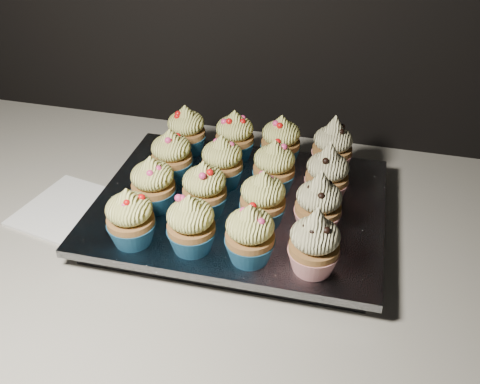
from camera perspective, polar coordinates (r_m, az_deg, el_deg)
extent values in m
cube|color=beige|center=(0.78, 16.16, -7.80)|extent=(2.44, 0.64, 0.04)
cube|color=white|center=(0.85, -17.50, -1.85)|extent=(0.17, 0.17, 0.00)
cube|color=black|center=(0.79, 0.00, -2.31)|extent=(0.39, 0.30, 0.02)
cube|color=silver|center=(0.78, 0.00, -1.32)|extent=(0.42, 0.33, 0.01)
cone|color=#1B5983|center=(0.71, -11.41, -4.22)|extent=(0.06, 0.06, 0.03)
ellipsoid|color=#FFFC80|center=(0.69, -11.77, -1.77)|extent=(0.06, 0.06, 0.04)
cone|color=#FFFC80|center=(0.68, -12.00, -0.21)|extent=(0.03, 0.03, 0.02)
cone|color=#1B5983|center=(0.69, -5.14, -5.01)|extent=(0.06, 0.06, 0.03)
ellipsoid|color=#FFFC80|center=(0.67, -5.31, -2.51)|extent=(0.06, 0.06, 0.04)
cone|color=#FFFC80|center=(0.65, -5.42, -0.91)|extent=(0.03, 0.03, 0.02)
cone|color=#1B5983|center=(0.67, 1.04, -6.13)|extent=(0.06, 0.06, 0.03)
ellipsoid|color=#FFFC80|center=(0.65, 1.08, -3.60)|extent=(0.06, 0.06, 0.04)
cone|color=#FFFC80|center=(0.63, 1.10, -1.98)|extent=(0.03, 0.03, 0.02)
cone|color=#AA171C|center=(0.67, 7.77, -7.13)|extent=(0.06, 0.06, 0.03)
ellipsoid|color=beige|center=(0.64, 8.03, -4.61)|extent=(0.06, 0.06, 0.04)
cone|color=beige|center=(0.62, 8.24, -2.62)|extent=(0.03, 0.03, 0.03)
cone|color=#1B5983|center=(0.77, -9.10, -0.62)|extent=(0.06, 0.06, 0.03)
ellipsoid|color=#FFFC80|center=(0.75, -9.36, 1.75)|extent=(0.06, 0.06, 0.04)
cone|color=#FFFC80|center=(0.74, -9.53, 3.24)|extent=(0.03, 0.03, 0.02)
cone|color=#1B5983|center=(0.75, -3.74, -1.21)|extent=(0.06, 0.06, 0.03)
ellipsoid|color=#FFFC80|center=(0.73, -3.85, 1.20)|extent=(0.06, 0.06, 0.04)
cone|color=#FFFC80|center=(0.72, -3.92, 2.72)|extent=(0.03, 0.03, 0.02)
cone|color=#1B5983|center=(0.73, 2.40, -2.33)|extent=(0.06, 0.06, 0.03)
ellipsoid|color=#FFFC80|center=(0.71, 2.48, 0.11)|extent=(0.06, 0.06, 0.04)
cone|color=#FFFC80|center=(0.70, 2.52, 1.67)|extent=(0.03, 0.03, 0.02)
cone|color=#AA171C|center=(0.73, 8.19, -2.93)|extent=(0.06, 0.06, 0.03)
ellipsoid|color=beige|center=(0.70, 8.44, -0.50)|extent=(0.06, 0.06, 0.04)
cone|color=beige|center=(0.69, 8.64, 1.40)|extent=(0.03, 0.03, 0.03)
cone|color=#1B5983|center=(0.83, -7.18, 2.46)|extent=(0.06, 0.06, 0.03)
ellipsoid|color=#FFFC80|center=(0.81, -7.37, 4.72)|extent=(0.06, 0.06, 0.04)
cone|color=#FFFC80|center=(0.80, -7.49, 6.15)|extent=(0.03, 0.03, 0.02)
cone|color=#1B5983|center=(0.81, -1.89, 1.77)|extent=(0.06, 0.06, 0.03)
ellipsoid|color=#FFFC80|center=(0.79, -1.94, 4.08)|extent=(0.06, 0.06, 0.04)
cone|color=#FFFC80|center=(0.78, -1.97, 5.53)|extent=(0.03, 0.03, 0.02)
cone|color=#1B5983|center=(0.80, 3.59, 1.20)|extent=(0.06, 0.06, 0.03)
ellipsoid|color=#FFFC80|center=(0.78, 3.70, 3.53)|extent=(0.06, 0.06, 0.04)
cone|color=#FFFC80|center=(0.76, 3.76, 5.00)|extent=(0.03, 0.03, 0.02)
cone|color=#AA171C|center=(0.79, 9.11, 0.33)|extent=(0.06, 0.06, 0.03)
ellipsoid|color=beige|center=(0.77, 9.36, 2.67)|extent=(0.06, 0.06, 0.04)
cone|color=beige|center=(0.75, 9.56, 4.46)|extent=(0.03, 0.03, 0.03)
cone|color=#1B5983|center=(0.89, -5.65, 5.19)|extent=(0.06, 0.06, 0.03)
ellipsoid|color=#FFFC80|center=(0.88, -5.79, 7.35)|extent=(0.06, 0.06, 0.04)
cone|color=#FFFC80|center=(0.87, -5.88, 8.69)|extent=(0.03, 0.03, 0.02)
cone|color=#1B5983|center=(0.87, -0.56, 4.62)|extent=(0.06, 0.06, 0.03)
ellipsoid|color=#FFFC80|center=(0.86, -0.57, 6.81)|extent=(0.06, 0.06, 0.04)
cone|color=#FFFC80|center=(0.85, -0.58, 8.18)|extent=(0.03, 0.03, 0.02)
cone|color=#1B5983|center=(0.86, 4.30, 4.05)|extent=(0.06, 0.06, 0.03)
ellipsoid|color=#FFFC80|center=(0.84, 4.41, 6.26)|extent=(0.06, 0.06, 0.04)
cone|color=#FFFC80|center=(0.83, 4.48, 7.65)|extent=(0.03, 0.03, 0.02)
cone|color=#AA171C|center=(0.86, 9.67, 3.33)|extent=(0.06, 0.06, 0.03)
ellipsoid|color=beige|center=(0.84, 9.92, 5.54)|extent=(0.06, 0.06, 0.04)
cone|color=beige|center=(0.82, 10.12, 7.24)|extent=(0.03, 0.03, 0.03)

